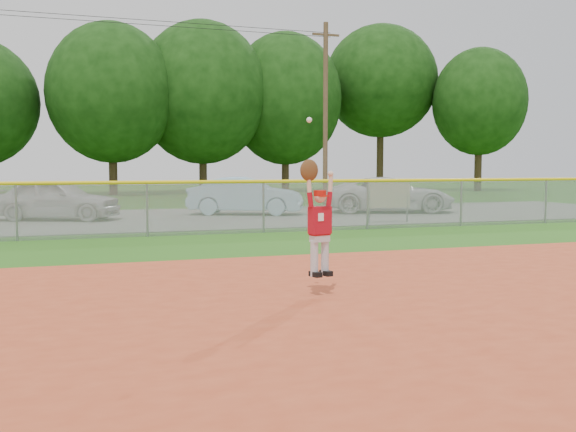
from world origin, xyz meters
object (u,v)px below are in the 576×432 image
(car_white_a, at_px, (57,199))
(ballplayer, at_px, (318,219))
(car_white_b, at_px, (390,195))
(car_blue, at_px, (246,196))
(sponsor_sign, at_px, (388,196))

(car_white_a, height_order, ballplayer, ballplayer)
(ballplayer, bearing_deg, car_white_b, 59.30)
(car_white_a, relative_size, ballplayer, 1.89)
(car_blue, distance_m, car_white_b, 6.05)
(car_white_a, height_order, car_blue, car_white_a)
(car_white_b, distance_m, ballplayer, 17.62)
(sponsor_sign, bearing_deg, ballplayer, -121.75)
(car_blue, xyz_separation_m, sponsor_sign, (3.70, -5.01, 0.16))
(car_white_b, bearing_deg, car_white_a, 105.92)
(car_blue, relative_size, car_white_b, 0.86)
(car_blue, height_order, sponsor_sign, car_blue)
(car_white_a, relative_size, car_blue, 0.98)
(car_white_a, bearing_deg, car_blue, -64.69)
(car_white_a, distance_m, car_white_b, 13.06)
(car_white_a, height_order, car_white_b, car_white_a)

